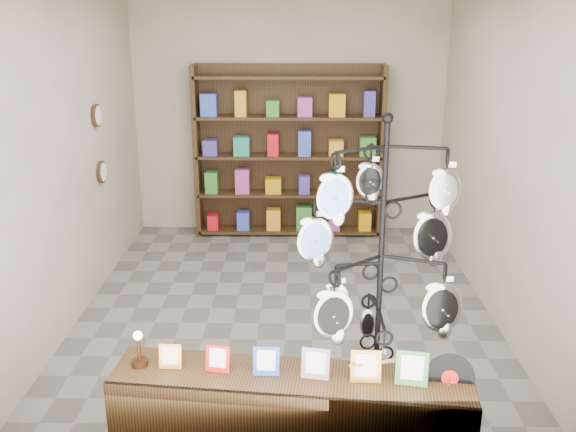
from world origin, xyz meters
TOP-DOWN VIEW (x-y plane):
  - ground at (0.00, 0.00)m, footprint 5.00×5.00m
  - room_envelope at (0.00, 0.00)m, footprint 5.00×5.00m
  - display_tree at (0.66, -1.86)m, footprint 1.15×1.09m
  - front_shelf at (0.07, -2.15)m, footprint 2.39×0.74m
  - back_shelving at (0.00, 2.30)m, footprint 2.42×0.36m
  - wall_clocks at (-1.97, 0.80)m, footprint 0.03×0.24m

SIDE VIEW (x-z plane):
  - ground at x=0.00m, z-range 0.00..0.00m
  - front_shelf at x=0.07m, z-range -0.12..0.71m
  - back_shelving at x=0.00m, z-range -0.07..2.13m
  - display_tree at x=0.66m, z-range 0.17..2.43m
  - wall_clocks at x=-1.97m, z-range 1.08..1.92m
  - room_envelope at x=0.00m, z-range -0.65..4.35m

